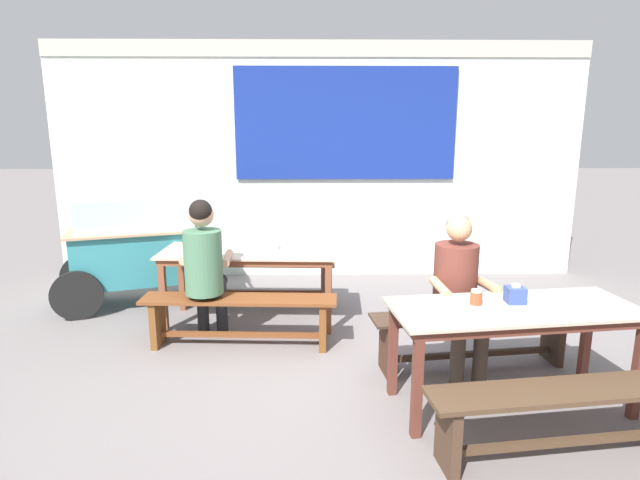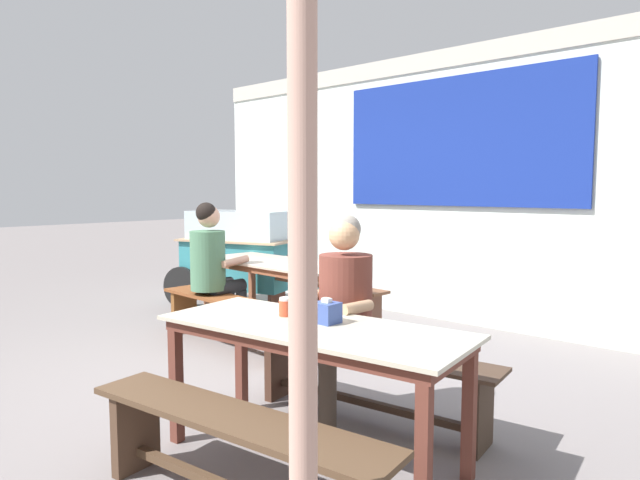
# 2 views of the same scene
# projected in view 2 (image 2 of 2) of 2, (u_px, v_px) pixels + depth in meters

# --- Properties ---
(ground_plane) EXTENTS (40.00, 40.00, 0.00)m
(ground_plane) POSITION_uv_depth(u_px,v_px,m) (232.00, 380.00, 4.23)
(ground_plane) COLOR slate
(backdrop_wall) EXTENTS (6.73, 0.23, 2.97)m
(backdrop_wall) POSITION_uv_depth(u_px,v_px,m) (432.00, 180.00, 6.23)
(backdrop_wall) COLOR silver
(backdrop_wall) RESTS_ON ground_plane
(dining_table_far) EXTENTS (1.77, 0.81, 0.74)m
(dining_table_far) POSITION_uv_depth(u_px,v_px,m) (277.00, 269.00, 5.50)
(dining_table_far) COLOR #C0AB96
(dining_table_far) RESTS_ON ground_plane
(dining_table_near) EXTENTS (1.76, 0.87, 0.74)m
(dining_table_near) POSITION_uv_depth(u_px,v_px,m) (312.00, 339.00, 2.94)
(dining_table_near) COLOR #BDB7A0
(dining_table_near) RESTS_ON ground_plane
(bench_far_back) EXTENTS (1.70, 0.35, 0.46)m
(bench_far_back) POSITION_uv_depth(u_px,v_px,m) (320.00, 296.00, 5.97)
(bench_far_back) COLOR brown
(bench_far_back) RESTS_ON ground_plane
(bench_far_front) EXTENTS (1.75, 0.40, 0.46)m
(bench_far_front) POSITION_uv_depth(u_px,v_px,m) (227.00, 314.00, 5.10)
(bench_far_front) COLOR brown
(bench_far_front) RESTS_ON ground_plane
(bench_near_back) EXTENTS (1.70, 0.51, 0.46)m
(bench_near_back) POSITION_uv_depth(u_px,v_px,m) (369.00, 374.00, 3.47)
(bench_near_back) COLOR #423023
(bench_near_back) RESTS_ON ground_plane
(bench_near_front) EXTENTS (1.65, 0.50, 0.46)m
(bench_near_front) POSITION_uv_depth(u_px,v_px,m) (233.00, 446.00, 2.47)
(bench_near_front) COLOR #4D3725
(bench_near_front) RESTS_ON ground_plane
(food_cart) EXTENTS (1.87, 1.21, 1.20)m
(food_cart) POSITION_uv_depth(u_px,v_px,m) (238.00, 251.00, 6.82)
(food_cart) COLOR teal
(food_cart) RESTS_ON ground_plane
(person_left_back_turned) EXTENTS (0.45, 0.56, 1.34)m
(person_left_back_turned) POSITION_uv_depth(u_px,v_px,m) (213.00, 262.00, 5.32)
(person_left_back_turned) COLOR #24282D
(person_left_back_turned) RESTS_ON ground_plane
(person_right_near_table) EXTENTS (0.48, 0.57, 1.30)m
(person_right_near_table) POSITION_uv_depth(u_px,v_px,m) (340.00, 304.00, 3.48)
(person_right_near_table) COLOR #45392F
(person_right_near_table) RESTS_ON ground_plane
(tissue_box) EXTENTS (0.12, 0.12, 0.14)m
(tissue_box) POSITION_uv_depth(u_px,v_px,m) (327.00, 312.00, 2.97)
(tissue_box) COLOR #384E97
(tissue_box) RESTS_ON dining_table_near
(condiment_jar) EXTENTS (0.08, 0.08, 0.11)m
(condiment_jar) POSITION_uv_depth(u_px,v_px,m) (286.00, 307.00, 3.13)
(condiment_jar) COLOR #D14A2C
(condiment_jar) RESTS_ON dining_table_near
(soup_bowl) EXTENTS (0.15, 0.15, 0.04)m
(soup_bowl) POSITION_uv_depth(u_px,v_px,m) (297.00, 261.00, 5.37)
(soup_bowl) COLOR silver
(soup_bowl) RESTS_ON dining_table_far
(wooden_support_post) EXTENTS (0.09, 0.09, 2.53)m
(wooden_support_post) POSITION_uv_depth(u_px,v_px,m) (303.00, 253.00, 1.70)
(wooden_support_post) COLOR tan
(wooden_support_post) RESTS_ON ground_plane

